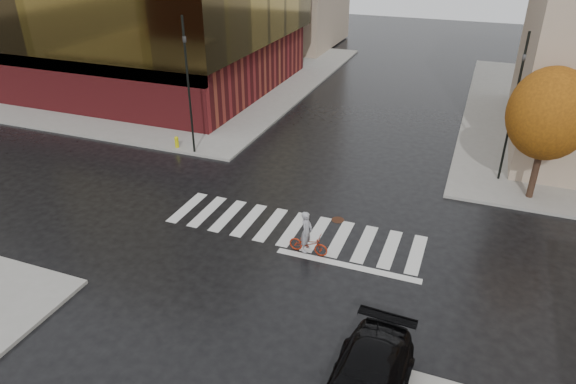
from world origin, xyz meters
The scene contains 9 objects.
ground centered at (0.00, 0.00, 0.00)m, with size 120.00×120.00×0.00m, color black.
sidewalk_nw centered at (-21.00, 21.00, 0.07)m, with size 30.00×30.00×0.15m, color gray.
crosswalk centered at (0.00, 0.50, 0.01)m, with size 12.00×3.00×0.01m, color silver.
tree_ne_a centered at (10.00, 7.40, 4.46)m, with size 3.80×3.80×6.50m.
cyclist centered at (1.20, -1.00, 0.66)m, with size 1.72×0.68×1.93m.
traffic_light_nw centered at (-8.48, 6.30, 4.64)m, with size 0.23×0.21×7.79m.
traffic_light_ne centered at (8.52, 9.00, 4.54)m, with size 0.17×0.20×7.64m.
fire_hydrant centered at (-9.79, 6.50, 0.54)m, with size 0.25×0.25×0.71m.
manhole centered at (1.66, 2.00, 0.01)m, with size 0.60×0.60×0.01m, color #49291A.
Camera 1 is at (6.86, -17.95, 12.35)m, focal length 32.00 mm.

